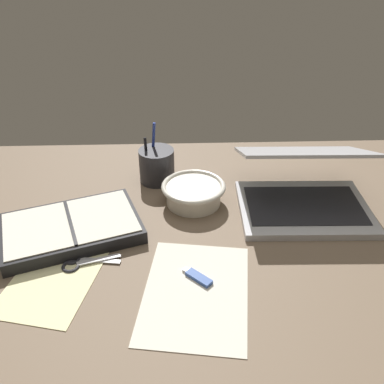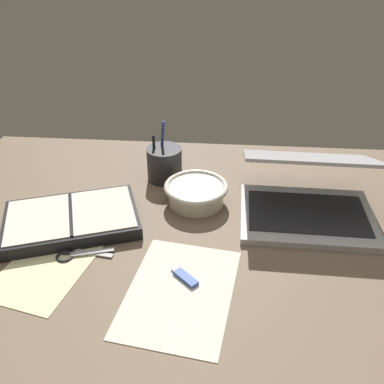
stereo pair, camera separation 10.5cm
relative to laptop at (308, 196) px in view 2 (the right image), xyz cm
name	(u,v)px [view 2 (the right image)]	position (x,y,z in cm)	size (l,w,h in cm)	color
desk_top	(192,238)	(-28.19, -11.51, -6.27)	(140.00, 100.00, 2.00)	#75604C
laptop	(308,196)	(0.00, 0.00, 0.00)	(33.53, 32.24, 18.04)	#B7B7BC
bowl	(195,192)	(-28.61, 2.40, -2.09)	(16.81, 16.81, 5.68)	silver
pen_cup	(164,163)	(-38.16, 14.50, -0.41)	(9.94, 9.94, 16.60)	#28282D
planner	(72,219)	(-57.70, -10.02, -3.52)	(36.64, 29.87, 3.68)	black
scissors	(73,253)	(-54.29, -20.60, -4.93)	(12.78, 6.42, 0.80)	#B7B7BC
paper_sheet_front	(180,292)	(-28.99, -30.22, -5.19)	(20.71, 29.29, 0.16)	silver
paper_sheet_beside_planner	(48,265)	(-58.36, -24.73, -5.19)	(16.87, 25.77, 0.16)	#F4EFB2
usb_drive	(185,277)	(-28.36, -26.54, -4.77)	(6.32, 6.12, 1.00)	#33519E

